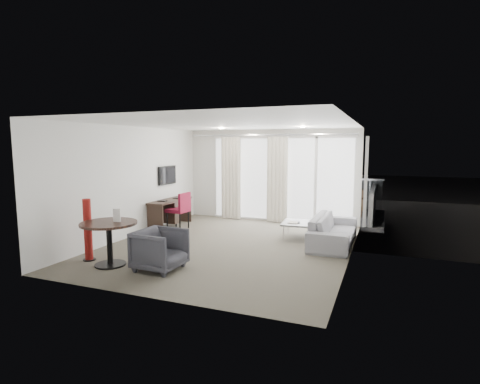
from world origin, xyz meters
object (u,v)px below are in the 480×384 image
(desk, at_px, (171,213))
(round_table, at_px, (110,244))
(coffee_table, at_px, (300,230))
(sofa, at_px, (333,230))
(red_lamp, at_px, (88,230))
(tub_armchair, at_px, (160,250))
(rattan_chair_a, at_px, (300,201))
(rattan_chair_b, at_px, (354,203))
(desk_chair, at_px, (178,211))

(desk, distance_m, round_table, 3.33)
(desk, relative_size, coffee_table, 1.87)
(desk, height_order, round_table, round_table)
(desk, relative_size, sofa, 0.71)
(round_table, height_order, sofa, round_table)
(red_lamp, height_order, tub_armchair, red_lamp)
(rattan_chair_a, bearing_deg, coffee_table, -88.13)
(desk, xyz_separation_m, coffee_table, (3.50, 0.02, -0.17))
(sofa, xyz_separation_m, rattan_chair_b, (0.15, 3.61, 0.08))
(red_lamp, xyz_separation_m, rattan_chair_b, (4.29, 6.50, -0.19))
(round_table, xyz_separation_m, rattan_chair_b, (3.70, 6.60, -0.00))
(desk_chair, xyz_separation_m, tub_armchair, (1.38, -2.92, -0.12))
(rattan_chair_a, bearing_deg, tub_armchair, -109.98)
(red_lamp, relative_size, sofa, 0.54)
(desk, bearing_deg, red_lamp, -86.99)
(red_lamp, xyz_separation_m, rattan_chair_a, (2.64, 6.40, -0.19))
(round_table, height_order, red_lamp, red_lamp)
(rattan_chair_b, bearing_deg, sofa, -94.08)
(round_table, bearing_deg, sofa, 40.10)
(desk_chair, height_order, round_table, desk_chair)
(rattan_chair_b, bearing_deg, desk, -144.75)
(rattan_chair_a, bearing_deg, desk_chair, -135.87)
(red_lamp, relative_size, rattan_chair_a, 1.48)
(coffee_table, bearing_deg, round_table, -130.15)
(desk, distance_m, rattan_chair_a, 4.29)
(desk_chair, bearing_deg, tub_armchair, -60.97)
(tub_armchair, xyz_separation_m, coffee_table, (1.78, 3.14, -0.17))
(tub_armchair, relative_size, sofa, 0.36)
(desk, bearing_deg, sofa, -3.40)
(round_table, relative_size, rattan_chair_b, 1.25)
(red_lamp, distance_m, tub_armchair, 1.57)
(desk_chair, distance_m, tub_armchair, 3.24)
(coffee_table, distance_m, sofa, 0.85)
(sofa, height_order, rattan_chair_a, rattan_chair_a)
(desk, bearing_deg, round_table, -77.02)
(desk_chair, height_order, coffee_table, desk_chair)
(round_table, distance_m, coffee_table, 4.28)
(tub_armchair, height_order, rattan_chair_b, rattan_chair_b)
(round_table, xyz_separation_m, red_lamp, (-0.58, 0.10, 0.19))
(red_lamp, bearing_deg, coffee_table, 43.46)
(coffee_table, distance_m, rattan_chair_a, 3.32)
(tub_armchair, xyz_separation_m, rattan_chair_b, (2.73, 6.47, 0.04))
(round_table, bearing_deg, desk_chair, 97.60)
(tub_armchair, bearing_deg, round_table, 99.83)
(desk, relative_size, red_lamp, 1.31)
(coffee_table, bearing_deg, desk_chair, -176.14)
(round_table, bearing_deg, rattan_chair_b, 60.70)
(tub_armchair, bearing_deg, desk_chair, 27.59)
(rattan_chair_a, bearing_deg, sofa, -77.21)
(coffee_table, bearing_deg, rattan_chair_a, 102.25)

